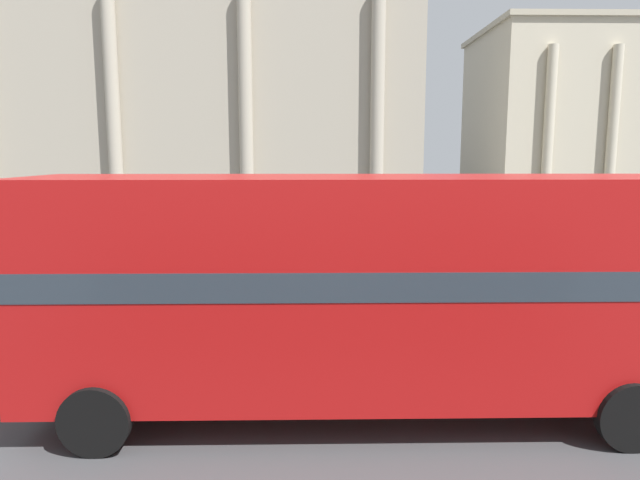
# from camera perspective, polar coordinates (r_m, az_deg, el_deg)

# --- Properties ---
(double_decker_bus) EXTENTS (10.96, 2.76, 4.16)m
(double_decker_bus) POSITION_cam_1_polar(r_m,az_deg,el_deg) (9.68, 3.96, -4.51)
(double_decker_bus) COLOR black
(double_decker_bus) RESTS_ON ground_plane
(plaza_building_left) EXTENTS (32.48, 16.38, 17.97)m
(plaza_building_left) POSITION_cam_1_polar(r_m,az_deg,el_deg) (46.57, -11.73, 13.88)
(plaza_building_left) COLOR #B2A893
(plaza_building_left) RESTS_ON ground_plane
(traffic_light_near) EXTENTS (0.42, 0.24, 3.30)m
(traffic_light_near) POSITION_cam_1_polar(r_m,az_deg,el_deg) (12.52, -16.00, -2.56)
(traffic_light_near) COLOR black
(traffic_light_near) RESTS_ON ground_plane
(traffic_light_mid) EXTENTS (0.42, 0.24, 3.34)m
(traffic_light_mid) POSITION_cam_1_polar(r_m,az_deg,el_deg) (19.96, -13.04, 1.67)
(traffic_light_mid) COLOR black
(traffic_light_mid) RESTS_ON ground_plane
(traffic_light_far) EXTENTS (0.42, 0.24, 3.56)m
(traffic_light_far) POSITION_cam_1_polar(r_m,az_deg,el_deg) (25.00, 4.13, 3.52)
(traffic_light_far) COLOR black
(traffic_light_far) RESTS_ON ground_plane
(car_white) EXTENTS (4.20, 1.93, 1.35)m
(car_white) POSITION_cam_1_polar(r_m,az_deg,el_deg) (21.43, 22.23, -2.36)
(car_white) COLOR black
(car_white) RESTS_ON ground_plane
(pedestrian_grey) EXTENTS (0.32, 0.32, 1.67)m
(pedestrian_grey) POSITION_cam_1_polar(r_m,az_deg,el_deg) (25.53, -12.82, 0.32)
(pedestrian_grey) COLOR #282B33
(pedestrian_grey) RESTS_ON ground_plane
(pedestrian_blue) EXTENTS (0.32, 0.32, 1.59)m
(pedestrian_blue) POSITION_cam_1_polar(r_m,az_deg,el_deg) (30.59, 13.53, 1.53)
(pedestrian_blue) COLOR #282B33
(pedestrian_blue) RESTS_ON ground_plane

